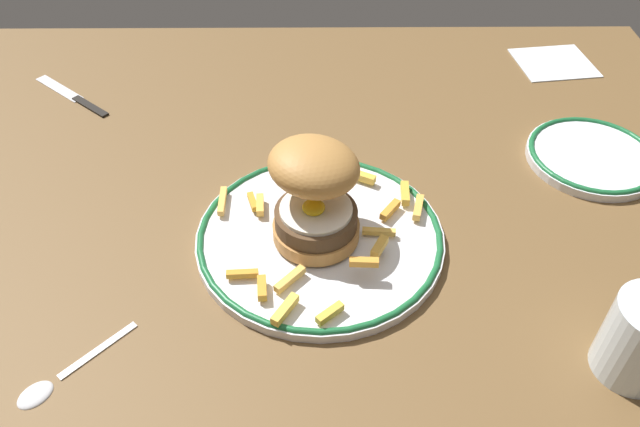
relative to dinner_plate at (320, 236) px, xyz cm
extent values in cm
cube|color=brown|center=(-2.37, 1.63, -2.84)|extent=(122.88, 109.36, 4.00)
cylinder|color=silver|center=(0.00, 0.00, -0.24)|extent=(29.83, 29.83, 1.20)
torus|color=#196033|center=(0.00, 0.00, 0.36)|extent=(29.43, 29.43, 0.80)
cylinder|color=#B67A3C|center=(-0.46, -0.54, 1.66)|extent=(10.26, 10.26, 1.80)
cylinder|color=#4D3521|center=(-0.46, -0.54, 3.62)|extent=(9.66, 9.66, 2.12)
cylinder|color=white|center=(-0.46, -0.54, 4.93)|extent=(8.41, 8.41, 0.50)
ellipsoid|color=yellow|center=(-0.73, -0.94, 5.60)|extent=(2.60, 2.60, 1.40)
ellipsoid|color=#B37C3F|center=(-0.66, 1.57, 9.53)|extent=(14.39, 14.09, 6.61)
cube|color=orange|center=(-6.36, -9.07, 1.25)|extent=(1.24, 3.08, 0.97)
cube|color=orange|center=(4.76, -6.87, 2.89)|extent=(3.26, 1.00, 0.85)
cube|color=gold|center=(0.93, -12.48, 1.20)|extent=(3.10, 2.84, 0.86)
cube|color=orange|center=(8.68, 3.33, 1.22)|extent=(2.83, 3.41, 0.91)
cube|color=orange|center=(-8.67, -6.93, 1.15)|extent=(3.60, 0.96, 0.77)
cube|color=gold|center=(-7.42, 4.38, 1.21)|extent=(1.11, 3.41, 0.90)
cube|color=gold|center=(6.73, -3.92, 2.24)|extent=(2.27, 3.13, 0.98)
cube|color=#ECAE4D|center=(-12.21, 5.20, 1.15)|extent=(0.83, 4.76, 0.77)
cube|color=gold|center=(-3.38, -7.78, 1.19)|extent=(3.50, 3.73, 0.86)
cube|color=gold|center=(-8.40, 5.02, 1.15)|extent=(1.62, 3.10, 0.78)
cube|color=gold|center=(-1.92, 8.52, 1.19)|extent=(2.25, 4.46, 0.84)
cube|color=gold|center=(5.19, 9.92, 1.25)|extent=(4.45, 2.98, 0.98)
cube|color=gold|center=(10.84, 6.38, 1.26)|extent=(1.21, 3.82, 0.99)
cube|color=gold|center=(12.19, 3.74, 1.23)|extent=(1.91, 4.14, 0.93)
cube|color=#E8B24A|center=(7.01, -0.39, 1.12)|extent=(4.02, 1.09, 0.72)
cube|color=gold|center=(-3.76, -11.99, 1.25)|extent=(2.97, 4.03, 0.97)
cylinder|color=silver|center=(30.71, -17.80, 2.53)|extent=(6.88, 6.88, 6.73)
cylinder|color=silver|center=(38.07, 15.48, -0.24)|extent=(17.85, 17.85, 1.20)
torus|color=#196033|center=(38.07, 15.48, 0.36)|extent=(17.45, 17.45, 0.80)
cube|color=black|center=(-35.67, 29.51, -0.54)|extent=(6.90, 6.06, 0.70)
cube|color=silver|center=(-42.18, 34.98, -0.64)|extent=(9.58, 8.45, 0.24)
cube|color=silver|center=(-22.87, -15.52, -0.64)|extent=(6.77, 7.09, 0.32)
ellipsoid|color=silver|center=(-27.68, -20.60, -0.44)|extent=(4.36, 4.40, 0.90)
cube|color=silver|center=(40.70, 42.58, -0.64)|extent=(13.85, 12.76, 0.40)
camera|label=1|loc=(-0.40, -52.07, 52.46)|focal=34.45mm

